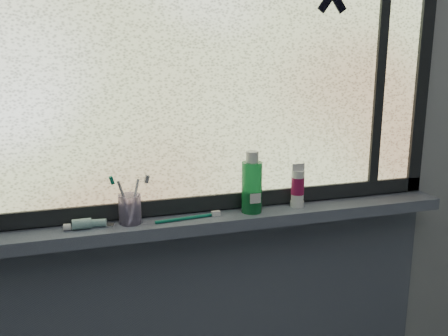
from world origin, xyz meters
TOP-DOWN VIEW (x-y plane):
  - wall_back at (0.00, 1.30)m, footprint 3.00×0.01m
  - windowsill at (0.00, 1.23)m, footprint 1.62×0.14m
  - window_pane at (0.00, 1.28)m, footprint 1.50×0.01m
  - frame_bottom at (0.00, 1.28)m, footprint 1.60×0.03m
  - frame_right at (0.78, 1.28)m, footprint 0.05×0.03m
  - frame_mullion at (0.60, 1.28)m, footprint 0.03×0.03m
  - toothpaste_tube at (-0.41, 1.22)m, footprint 0.18×0.05m
  - toothbrush_cup at (-0.28, 1.23)m, footprint 0.07×0.07m
  - toothbrush_lying at (-0.12, 1.21)m, footprint 0.23×0.05m
  - mouthwash_bottle at (0.11, 1.22)m, footprint 0.09×0.09m
  - cream_tube at (0.28, 1.23)m, footprint 0.04×0.04m

SIDE VIEW (x-z plane):
  - windowsill at x=0.00m, z-range 0.98..1.02m
  - toothbrush_lying at x=-0.12m, z-range 1.02..1.04m
  - toothpaste_tube at x=-0.41m, z-range 1.02..1.05m
  - frame_bottom at x=0.00m, z-range 1.02..1.07m
  - toothbrush_cup at x=-0.28m, z-range 1.02..1.11m
  - cream_tube at x=0.28m, z-range 1.05..1.15m
  - mouthwash_bottle at x=0.11m, z-range 1.04..1.21m
  - wall_back at x=0.00m, z-range 0.00..2.50m
  - frame_right at x=0.78m, z-range 0.98..2.08m
  - window_pane at x=0.00m, z-range 1.03..2.03m
  - frame_mullion at x=0.60m, z-range 1.03..2.03m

